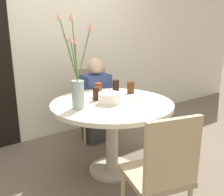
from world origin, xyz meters
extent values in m
plane|color=#6B5B4C|center=(0.00, 0.00, 0.00)|extent=(16.00, 16.00, 0.00)
cube|color=beige|center=(0.00, 1.27, 1.30)|extent=(8.00, 0.05, 2.60)
cylinder|color=beige|center=(0.00, 0.00, 0.72)|extent=(1.18, 1.18, 0.04)
cylinder|color=#B7AD99|center=(0.00, 0.00, 0.37)|extent=(0.12, 0.12, 0.67)
cylinder|color=#B7AD99|center=(0.00, 0.00, 0.01)|extent=(0.47, 0.47, 0.03)
cube|color=#9E896B|center=(0.29, 0.79, 0.44)|extent=(0.51, 0.51, 0.04)
cube|color=tan|center=(0.36, 0.97, 0.69)|extent=(0.37, 0.17, 0.46)
cylinder|color=tan|center=(0.07, 0.69, 0.21)|extent=(0.03, 0.03, 0.42)
cylinder|color=tan|center=(0.39, 0.58, 0.21)|extent=(0.03, 0.03, 0.42)
cylinder|color=tan|center=(0.19, 1.01, 0.21)|extent=(0.03, 0.03, 0.42)
cylinder|color=tan|center=(0.51, 0.90, 0.21)|extent=(0.03, 0.03, 0.42)
cube|color=#9E896B|center=(-0.22, -0.82, 0.44)|extent=(0.49, 0.49, 0.04)
cube|color=tan|center=(-0.26, -0.99, 0.69)|extent=(0.38, 0.13, 0.46)
cylinder|color=tan|center=(-0.01, -0.70, 0.21)|extent=(0.03, 0.03, 0.42)
cylinder|color=tan|center=(-0.34, -0.61, 0.21)|extent=(0.03, 0.03, 0.42)
cylinder|color=white|center=(-0.04, -0.01, 0.79)|extent=(0.21, 0.21, 0.10)
cylinder|color=#E54C4C|center=(-0.04, -0.01, 0.87)|extent=(0.01, 0.01, 0.04)
cylinder|color=#9EB2AD|center=(-0.36, 0.01, 0.87)|extent=(0.11, 0.11, 0.25)
cylinder|color=#4C7538|center=(-0.34, -0.07, 1.22)|extent=(0.05, 0.18, 0.46)
cone|color=#E0997F|center=(-0.32, -0.16, 1.45)|extent=(0.06, 0.06, 0.06)
cylinder|color=#4C7538|center=(-0.36, 0.04, 1.26)|extent=(0.01, 0.07, 0.54)
cone|color=#E0997F|center=(-0.36, 0.07, 1.53)|extent=(0.06, 0.06, 0.07)
cylinder|color=#4C7538|center=(-0.41, 0.05, 1.26)|extent=(0.12, 0.08, 0.53)
cone|color=#E0997F|center=(-0.47, 0.09, 1.52)|extent=(0.04, 0.04, 0.05)
cylinder|color=#4C7538|center=(-0.39, 0.05, 1.18)|extent=(0.07, 0.08, 0.38)
cone|color=#E0997F|center=(-0.42, 0.09, 1.37)|extent=(0.04, 0.04, 0.04)
cylinder|color=#4C7538|center=(-0.39, 0.01, 1.17)|extent=(0.06, 0.02, 0.35)
cone|color=#E0997F|center=(-0.41, 0.01, 1.35)|extent=(0.05, 0.05, 0.05)
cylinder|color=#4C7538|center=(-0.39, -0.04, 1.16)|extent=(0.08, 0.13, 0.34)
cone|color=#E0997F|center=(-0.43, -0.10, 1.33)|extent=(0.04, 0.04, 0.04)
cylinder|color=silver|center=(0.29, -0.01, 0.75)|extent=(0.22, 0.22, 0.01)
cylinder|color=#51280F|center=(0.37, 0.17, 0.81)|extent=(0.08, 0.08, 0.13)
cylinder|color=#33190C|center=(-0.09, 0.15, 0.81)|extent=(0.07, 0.07, 0.13)
cylinder|color=maroon|center=(0.02, 0.28, 0.81)|extent=(0.08, 0.08, 0.14)
cylinder|color=black|center=(0.28, 0.32, 0.81)|extent=(0.07, 0.07, 0.13)
cube|color=#383333|center=(0.27, 0.72, 0.23)|extent=(0.31, 0.24, 0.46)
cube|color=#33477F|center=(0.27, 0.72, 0.67)|extent=(0.34, 0.24, 0.42)
sphere|color=#D1A889|center=(0.27, 0.72, 0.98)|extent=(0.20, 0.20, 0.20)
camera|label=1|loc=(-1.35, -1.88, 1.42)|focal=40.00mm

